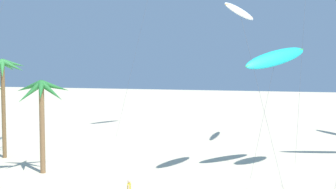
{
  "coord_description": "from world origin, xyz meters",
  "views": [
    {
      "loc": [
        6.26,
        0.31,
        8.74
      ],
      "look_at": [
        -0.58,
        22.99,
        7.14
      ],
      "focal_mm": 44.97,
      "sensor_mm": 36.0,
      "label": 1
    }
  ],
  "objects_px": {
    "palm_tree_3": "(42,98)",
    "flying_kite_9": "(276,58)",
    "palm_tree_2": "(3,76)",
    "flying_kite_8": "(240,12)"
  },
  "relations": [
    {
      "from": "palm_tree_3",
      "to": "flying_kite_9",
      "type": "relative_size",
      "value": 0.71
    },
    {
      "from": "flying_kite_9",
      "to": "palm_tree_3",
      "type": "bearing_deg",
      "value": -160.04
    },
    {
      "from": "palm_tree_2",
      "to": "palm_tree_3",
      "type": "height_order",
      "value": "palm_tree_2"
    },
    {
      "from": "palm_tree_2",
      "to": "flying_kite_8",
      "type": "distance_m",
      "value": 22.95
    },
    {
      "from": "flying_kite_9",
      "to": "palm_tree_2",
      "type": "bearing_deg",
      "value": -174.17
    },
    {
      "from": "palm_tree_3",
      "to": "flying_kite_8",
      "type": "bearing_deg",
      "value": 9.23
    },
    {
      "from": "palm_tree_3",
      "to": "flying_kite_8",
      "type": "xyz_separation_m",
      "value": [
        15.58,
        2.53,
        6.69
      ]
    },
    {
      "from": "palm_tree_2",
      "to": "palm_tree_3",
      "type": "xyz_separation_m",
      "value": [
        6.77,
        -4.02,
        -1.7
      ]
    },
    {
      "from": "flying_kite_8",
      "to": "palm_tree_2",
      "type": "bearing_deg",
      "value": 176.19
    },
    {
      "from": "palm_tree_3",
      "to": "flying_kite_8",
      "type": "distance_m",
      "value": 17.14
    }
  ]
}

